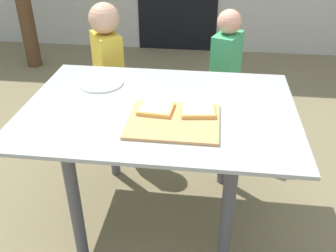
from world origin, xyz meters
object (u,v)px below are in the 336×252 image
object	(u,v)px
pizza_slice_far_right	(197,110)
child_left	(108,68)
pizza_slice_far_left	(156,108)
child_right	(225,72)
plate_white_left	(101,83)
dining_table	(160,127)
cutting_board	(174,121)

from	to	relation	value
pizza_slice_far_right	child_left	bearing A→B (deg)	130.46
pizza_slice_far_left	child_right	world-z (taller)	child_right
child_left	pizza_slice_far_right	bearing A→B (deg)	-49.54
child_left	child_right	xyz separation A→B (m)	(0.76, 0.18, -0.07)
plate_white_left	child_right	size ratio (longest dim) A/B	0.25
pizza_slice_far_right	child_right	bearing A→B (deg)	80.81
dining_table	pizza_slice_far_right	size ratio (longest dim) A/B	7.56
pizza_slice_far_left	child_right	size ratio (longest dim) A/B	0.17
dining_table	plate_white_left	size ratio (longest dim) A/B	5.49
pizza_slice_far_left	child_right	xyz separation A→B (m)	(0.33, 0.90, -0.18)
plate_white_left	child_left	distance (m)	0.47
dining_table	plate_white_left	bearing A→B (deg)	148.12
child_right	dining_table	bearing A→B (deg)	-111.22
dining_table	cutting_board	distance (m)	0.20
child_right	child_left	bearing A→B (deg)	-166.82
dining_table	pizza_slice_far_left	world-z (taller)	pizza_slice_far_left
dining_table	child_right	size ratio (longest dim) A/B	1.35
plate_white_left	child_left	bearing A→B (deg)	100.97
cutting_board	child_left	bearing A→B (deg)	122.62
cutting_board	child_left	distance (m)	0.96
pizza_slice_far_left	plate_white_left	bearing A→B (deg)	140.92
cutting_board	pizza_slice_far_right	xyz separation A→B (m)	(0.10, 0.08, 0.02)
pizza_slice_far_left	child_right	distance (m)	0.98
cutting_board	plate_white_left	distance (m)	0.55
pizza_slice_far_right	plate_white_left	world-z (taller)	pizza_slice_far_right
plate_white_left	pizza_slice_far_right	bearing A→B (deg)	-26.82
cutting_board	child_left	size ratio (longest dim) A/B	0.39
cutting_board	pizza_slice_far_left	world-z (taller)	pizza_slice_far_left
child_left	child_right	bearing A→B (deg)	13.18
pizza_slice_far_left	pizza_slice_far_right	bearing A→B (deg)	2.28
dining_table	child_left	size ratio (longest dim) A/B	1.27
pizza_slice_far_right	dining_table	bearing A→B (deg)	163.97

